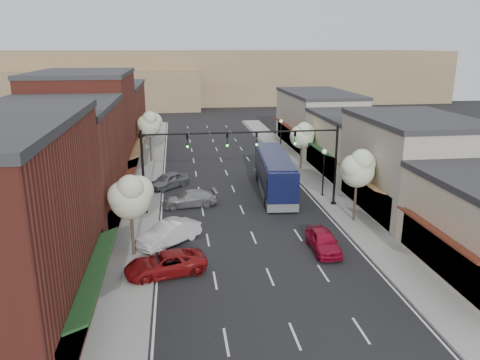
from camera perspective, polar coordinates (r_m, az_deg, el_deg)
name	(u,v)px	position (r m, az deg, el deg)	size (l,w,h in m)	color
ground	(258,249)	(32.18, 2.25, -8.42)	(160.00, 160.00, 0.00)	black
sidewalk_left	(147,179)	(49.24, -11.25, 0.15)	(2.80, 73.00, 0.15)	gray
sidewalk_right	(305,173)	(50.99, 7.93, 0.87)	(2.80, 73.00, 0.15)	gray
curb_left	(161,178)	(49.17, -9.62, 0.22)	(0.25, 73.00, 0.17)	gray
curb_right	(292,173)	(50.64, 6.41, 0.81)	(0.25, 73.00, 0.17)	gray
bldg_left_midnear	(54,168)	(36.98, -21.69, 1.35)	(10.14, 14.10, 9.40)	brown
bldg_left_midfar	(87,127)	(50.26, -18.18, 6.21)	(10.14, 14.10, 10.90)	maroon
bldg_left_far	(108,116)	(66.07, -15.74, 7.52)	(10.14, 18.10, 8.40)	brown
bldg_right_midnear	(411,165)	(40.75, 20.13, 1.71)	(9.14, 12.10, 7.90)	#A2988B
bldg_right_midfar	(356,144)	(51.51, 13.92, 4.24)	(9.14, 12.10, 6.40)	beige
bldg_right_far	(317,120)	(64.43, 9.41, 7.25)	(9.14, 16.10, 7.40)	#A2988B
hill_far	(195,76)	(119.15, -5.46, 12.51)	(120.00, 30.00, 12.00)	#7A6647
hill_near	(83,90)	(109.02, -18.60, 10.38)	(50.00, 20.00, 8.00)	#7A6647
signal_mast_right	(309,154)	(39.36, 8.38, 3.12)	(8.22, 0.46, 7.00)	black
signal_mast_left	(172,159)	(37.83, -8.23, 2.60)	(8.22, 0.46, 7.00)	black
tree_right_near	(358,167)	(36.56, 14.22, 1.52)	(2.85, 2.65, 5.95)	#47382B
tree_right_far	(302,135)	(51.47, 7.61, 5.50)	(2.85, 2.65, 5.43)	#47382B
tree_left_near	(131,196)	(30.32, -13.20, -1.86)	(2.85, 2.65, 5.69)	#47382B
tree_left_far	(150,124)	(55.53, -10.95, 6.76)	(2.85, 2.65, 6.13)	#47382B
lamp_post_near	(324,165)	(42.69, 10.18, 1.83)	(0.44, 0.44, 4.44)	black
lamp_post_far	(281,131)	(59.20, 5.01, 5.99)	(0.44, 0.44, 4.44)	black
coach_bus	(274,173)	(43.58, 4.21, 0.84)	(3.59, 12.14, 3.66)	#0D1236
red_hatchback	(323,241)	(32.10, 10.12, -7.32)	(1.71, 4.25, 1.45)	maroon
parked_car_a	(165,264)	(28.97, -9.10, -10.05)	(2.27, 4.92, 1.37)	maroon
parked_car_b	(169,233)	(33.02, -8.66, -6.44)	(1.68, 4.82, 1.59)	silver
parked_car_c	(190,198)	(40.41, -6.17, -2.25)	(1.93, 4.74, 1.38)	gray
parked_car_d	(168,181)	(45.69, -8.76, -0.07)	(1.81, 4.50, 1.53)	#5C5E64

